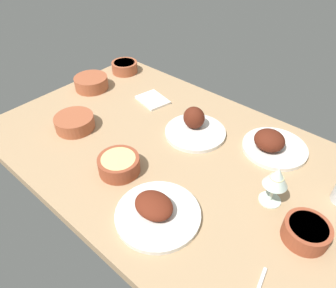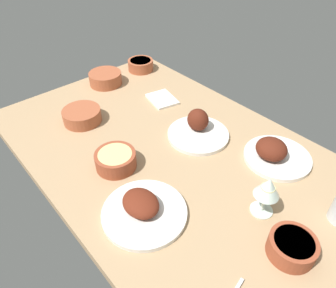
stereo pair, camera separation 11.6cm
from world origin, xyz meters
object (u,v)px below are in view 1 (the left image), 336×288
(plate_near_viewer, at_px, (272,144))
(wine_glass, at_px, (276,179))
(plate_center_main, at_px, (156,211))
(bowl_cream, at_px, (91,82))
(bowl_soup, at_px, (75,122))
(bowl_potatoes, at_px, (119,164))
(bowl_pasta, at_px, (306,231))
(folded_napkin, at_px, (153,100))
(bowl_sauce, at_px, (125,67))
(plate_far_side, at_px, (195,126))

(plate_near_viewer, height_order, wine_glass, wine_glass)
(wine_glass, bearing_deg, plate_near_viewer, -63.84)
(plate_near_viewer, bearing_deg, wine_glass, 116.16)
(plate_center_main, xyz_separation_m, bowl_cream, (0.76, -0.35, 0.01))
(bowl_soup, xyz_separation_m, bowl_potatoes, (-0.32, 0.05, 0.00))
(bowl_pasta, bearing_deg, bowl_cream, -6.83)
(plate_center_main, height_order, plate_near_viewer, plate_near_viewer)
(bowl_soup, relative_size, folded_napkin, 1.13)
(bowl_pasta, xyz_separation_m, bowl_cream, (1.13, -0.13, 0.00))
(bowl_sauce, xyz_separation_m, folded_napkin, (-0.31, 0.11, -0.02))
(plate_far_side, distance_m, wine_glass, 0.42)
(bowl_pasta, relative_size, bowl_soup, 0.81)
(bowl_cream, relative_size, bowl_sauce, 1.19)
(wine_glass, distance_m, folded_napkin, 0.71)
(bowl_pasta, bearing_deg, bowl_potatoes, 15.30)
(bowl_cream, bearing_deg, folded_napkin, -160.17)
(plate_center_main, xyz_separation_m, wine_glass, (-0.23, -0.28, 0.08))
(plate_center_main, relative_size, plate_near_viewer, 1.08)
(plate_far_side, height_order, plate_center_main, plate_far_side)
(plate_far_side, relative_size, bowl_potatoes, 1.68)
(plate_center_main, distance_m, bowl_soup, 0.56)
(plate_far_side, relative_size, bowl_sauce, 1.81)
(plate_near_viewer, relative_size, wine_glass, 1.72)
(wine_glass, bearing_deg, bowl_sauce, -16.70)
(wine_glass, bearing_deg, bowl_potatoes, 25.99)
(bowl_cream, height_order, folded_napkin, bowl_cream)
(plate_near_viewer, distance_m, bowl_soup, 0.78)
(bowl_potatoes, bearing_deg, plate_far_side, -100.03)
(bowl_sauce, xyz_separation_m, wine_glass, (-1.00, 0.30, 0.07))
(plate_center_main, distance_m, bowl_pasta, 0.43)
(plate_center_main, relative_size, bowl_soup, 1.64)
(bowl_cream, bearing_deg, plate_far_side, -175.03)
(bowl_pasta, xyz_separation_m, folded_napkin, (0.82, -0.25, -0.02))
(plate_center_main, height_order, folded_napkin, plate_center_main)
(bowl_cream, bearing_deg, bowl_sauce, -88.53)
(bowl_sauce, bearing_deg, folded_napkin, 159.82)
(bowl_cream, bearing_deg, bowl_pasta, 173.17)
(bowl_cream, bearing_deg, bowl_potatoes, 150.77)
(plate_near_viewer, height_order, bowl_cream, plate_near_viewer)
(plate_center_main, bearing_deg, bowl_cream, -24.95)
(bowl_pasta, xyz_separation_m, bowl_sauce, (1.13, -0.36, -0.00))
(plate_near_viewer, relative_size, bowl_cream, 1.51)
(plate_far_side, height_order, bowl_pasta, plate_far_side)
(plate_center_main, xyz_separation_m, bowl_pasta, (-0.37, -0.22, 0.01))
(plate_far_side, height_order, folded_napkin, plate_far_side)
(bowl_cream, xyz_separation_m, folded_napkin, (-0.31, -0.11, -0.03))
(plate_far_side, distance_m, bowl_cream, 0.60)
(bowl_soup, bearing_deg, plate_far_side, -142.04)
(plate_far_side, xyz_separation_m, bowl_pasta, (-0.53, 0.19, 0.00))
(bowl_pasta, height_order, bowl_soup, same)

